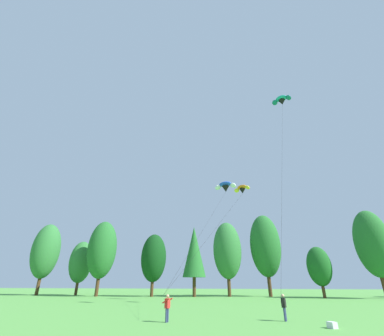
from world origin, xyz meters
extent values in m
cylinder|color=#472D19|center=(-39.86, 56.38, 1.81)|extent=(0.65, 0.65, 3.62)
ellipsoid|color=#2D7033|center=(-39.86, 56.38, 8.77)|extent=(5.70, 5.70, 11.33)
cylinder|color=#472D19|center=(-32.02, 57.79, 1.34)|extent=(0.57, 0.57, 2.67)
ellipsoid|color=#2D7033|center=(-32.02, 57.79, 6.48)|extent=(4.68, 4.68, 8.37)
cylinder|color=#472D19|center=(-25.67, 54.27, 1.77)|extent=(0.65, 0.65, 3.54)
ellipsoid|color=#236628|center=(-25.67, 54.27, 8.57)|extent=(5.61, 5.61, 11.08)
cylinder|color=#472D19|center=(-15.06, 55.14, 1.42)|extent=(0.58, 0.58, 2.85)
ellipsoid|color=#0F3D14|center=(-15.06, 55.14, 6.90)|extent=(4.87, 4.87, 8.91)
cylinder|color=#472D19|center=(-7.07, 55.60, 1.66)|extent=(0.63, 0.63, 3.32)
cone|color=#236628|center=(-7.07, 55.60, 8.03)|extent=(4.41, 4.41, 9.44)
cylinder|color=#472D19|center=(-0.67, 57.38, 1.72)|extent=(0.64, 0.64, 3.44)
ellipsoid|color=#2D7033|center=(-0.67, 57.38, 8.34)|extent=(5.51, 5.51, 10.78)
cylinder|color=#472D19|center=(6.91, 58.77, 1.92)|extent=(0.67, 0.67, 3.83)
ellipsoid|color=#236628|center=(6.91, 58.77, 9.29)|extent=(5.93, 5.93, 12.00)
cylinder|color=#472D19|center=(15.26, 54.75, 1.04)|extent=(0.51, 0.51, 2.08)
ellipsoid|color=#19561E|center=(15.26, 54.75, 5.05)|extent=(4.05, 4.05, 6.53)
ellipsoid|color=#236628|center=(24.64, 54.24, 8.77)|extent=(5.70, 5.70, 11.34)
cylinder|color=navy|center=(-4.01, 22.69, 0.42)|extent=(0.16, 0.16, 0.84)
cylinder|color=navy|center=(-3.96, 22.88, 0.42)|extent=(0.16, 0.16, 0.84)
cube|color=red|center=(-3.98, 22.79, 1.14)|extent=(0.33, 0.43, 0.60)
sphere|color=tan|center=(-3.98, 22.79, 1.58)|extent=(0.22, 0.22, 0.22)
cylinder|color=red|center=(-4.05, 22.55, 1.30)|extent=(0.53, 0.22, 0.35)
cylinder|color=red|center=(-3.92, 23.02, 1.30)|extent=(0.53, 0.22, 0.35)
cylinder|color=navy|center=(3.93, 24.49, 0.42)|extent=(0.17, 0.17, 0.84)
cylinder|color=navy|center=(4.01, 24.67, 0.42)|extent=(0.17, 0.17, 0.84)
cube|color=black|center=(3.97, 24.58, 1.14)|extent=(0.37, 0.44, 0.60)
sphere|color=tan|center=(3.97, 24.58, 1.58)|extent=(0.22, 0.22, 0.22)
cylinder|color=black|center=(3.87, 24.36, 1.17)|extent=(0.22, 0.16, 0.57)
cylinder|color=black|center=(4.06, 24.80, 1.17)|extent=(0.22, 0.16, 0.57)
ellipsoid|color=orange|center=(2.31, 37.47, 14.37)|extent=(1.65, 1.54, 0.75)
ellipsoid|color=yellow|center=(3.02, 36.95, 14.12)|extent=(0.95, 0.98, 0.86)
ellipsoid|color=yellow|center=(1.60, 38.00, 14.12)|extent=(0.96, 0.97, 0.86)
cone|color=black|center=(2.36, 37.53, 13.82)|extent=(1.11, 1.11, 0.68)
cylinder|color=black|center=(-0.98, 30.21, 7.55)|extent=(6.69, 14.66, 11.87)
ellipsoid|color=teal|center=(8.34, 33.12, 25.22)|extent=(1.78, 1.61, 0.65)
ellipsoid|color=#0F666B|center=(9.16, 32.72, 24.96)|extent=(1.05, 1.10, 0.80)
ellipsoid|color=#0F666B|center=(7.51, 33.51, 24.96)|extent=(1.11, 1.15, 0.80)
cone|color=black|center=(8.38, 33.21, 24.66)|extent=(1.09, 1.09, 0.70)
cylinder|color=black|center=(6.09, 28.93, 12.75)|extent=(4.59, 8.57, 23.12)
ellipsoid|color=blue|center=(-0.04, 43.37, 17.09)|extent=(2.27, 1.63, 1.06)
ellipsoid|color=white|center=(1.20, 43.04, 16.73)|extent=(1.13, 1.20, 1.23)
ellipsoid|color=white|center=(-1.28, 43.69, 16.73)|extent=(1.31, 1.19, 1.23)
cone|color=black|center=(-0.02, 43.46, 16.30)|extent=(1.41, 1.41, 0.99)
cylinder|color=black|center=(-2.17, 33.17, 8.71)|extent=(4.32, 20.59, 14.20)
cube|color=white|center=(6.14, 21.92, 0.17)|extent=(0.55, 0.62, 0.34)
camera|label=1|loc=(0.81, 3.35, 2.46)|focal=24.21mm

